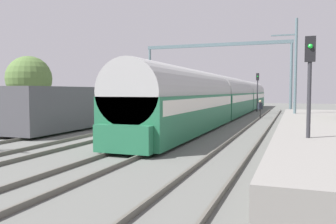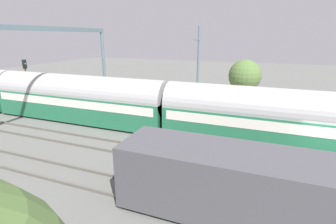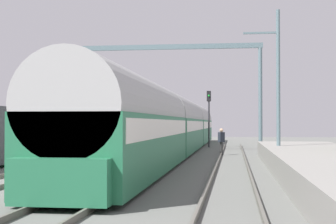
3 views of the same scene
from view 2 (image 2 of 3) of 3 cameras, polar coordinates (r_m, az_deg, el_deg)
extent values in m
plane|color=#5F605C|center=(16.96, 31.70, -10.65)|extent=(120.00, 120.00, 0.00)
cube|color=#58554D|center=(14.61, 33.53, -15.01)|extent=(0.08, 60.00, 0.16)
cube|color=#58554D|center=(15.84, 32.50, -12.38)|extent=(0.08, 60.00, 0.16)
cube|color=#58554D|center=(18.04, 31.08, -8.67)|extent=(0.08, 60.00, 0.16)
cube|color=#58554D|center=(19.34, 30.42, -6.92)|extent=(0.08, 60.00, 0.16)
cube|color=#58554D|center=(21.64, 29.47, -4.38)|extent=(0.08, 60.00, 0.16)
cube|color=#58554D|center=(22.98, 29.01, -3.15)|extent=(0.08, 60.00, 0.16)
cube|color=gray|center=(25.61, 23.90, 0.31)|extent=(4.40, 28.00, 0.90)
cube|color=#236B47|center=(17.98, 24.92, -3.77)|extent=(2.90, 16.00, 2.20)
cube|color=silver|center=(17.79, 25.17, -1.87)|extent=(2.93, 15.36, 0.64)
cylinder|color=#A4A4A4|center=(17.60, 25.44, 0.20)|extent=(2.84, 16.00, 2.84)
cube|color=#236B47|center=(23.20, -19.39, 1.29)|extent=(2.90, 16.00, 2.20)
cube|color=silver|center=(23.05, -19.54, 2.79)|extent=(2.93, 15.36, 0.64)
cylinder|color=#A4A4A4|center=(22.91, -19.71, 4.42)|extent=(2.84, 16.00, 2.84)
cube|color=#47474C|center=(10.72, 25.06, -16.42)|extent=(2.80, 13.00, 2.70)
cube|color=black|center=(11.46, 24.20, -21.91)|extent=(2.52, 11.96, 0.10)
cylinder|color=#282828|center=(24.47, -9.67, 0.76)|extent=(0.25, 0.25, 0.85)
cube|color=#232833|center=(24.27, -9.76, 2.45)|extent=(0.45, 0.45, 0.64)
sphere|color=tan|center=(24.17, -9.81, 3.46)|extent=(0.24, 0.24, 0.24)
cylinder|color=#2D2D33|center=(30.12, -29.21, 4.89)|extent=(0.14, 0.14, 3.93)
cube|color=black|center=(29.80, -29.88, 9.43)|extent=(0.36, 0.20, 0.90)
sphere|color=#19D133|center=(29.71, -29.74, 9.50)|extent=(0.16, 0.16, 0.16)
cylinder|color=slate|center=(28.20, -14.36, 9.51)|extent=(0.28, 0.28, 7.50)
cube|color=slate|center=(22.03, -27.42, 16.55)|extent=(16.19, 0.24, 0.36)
cylinder|color=slate|center=(24.19, 6.84, 9.36)|extent=(0.20, 0.20, 8.00)
cube|color=slate|center=(23.12, 6.51, 15.99)|extent=(1.80, 0.10, 0.10)
cylinder|color=#4C3826|center=(28.26, 16.70, 3.51)|extent=(0.36, 0.36, 1.85)
sphere|color=#506E36|center=(27.86, 17.08, 7.90)|extent=(3.38, 3.38, 3.38)
camera|label=1|loc=(32.26, 63.27, -0.59)|focal=37.20mm
camera|label=3|loc=(30.40, 65.04, -2.59)|focal=55.31mm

